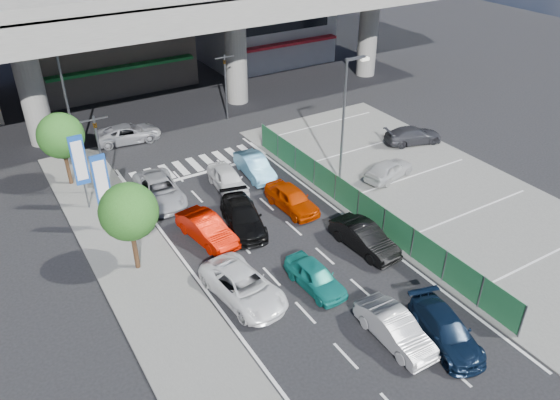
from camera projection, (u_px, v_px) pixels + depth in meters
ground at (299, 266)px, 27.52m from camera, size 120.00×120.00×0.00m
parking_lot at (430, 191)px, 33.86m from camera, size 12.00×28.00×0.06m
sidewalk_left at (138, 268)px, 27.30m from camera, size 4.00×30.00×0.12m
fence_run at (370, 213)px, 30.14m from camera, size 0.16×22.00×1.80m
expressway at (134, 6)px, 39.06m from camera, size 64.00×14.00×10.75m
traffic_light_left at (97, 137)px, 31.49m from camera, size 1.60×1.24×5.20m
traffic_light_right at (225, 71)px, 41.81m from camera, size 1.60×1.24×5.20m
street_lamp_right at (346, 111)px, 32.62m from camera, size 1.65×0.22×8.00m
street_lamp_left at (68, 92)px, 35.39m from camera, size 1.65×0.22×8.00m
signboard_near at (102, 183)px, 28.57m from camera, size 0.80×0.14×4.70m
signboard_far at (80, 163)px, 30.59m from camera, size 0.80×0.14×4.70m
tree_near at (129, 212)px, 25.58m from camera, size 2.80×2.80×4.80m
tree_far at (61, 136)px, 32.89m from camera, size 2.80×2.80×4.80m
hatch_white_back_mid at (395, 329)px, 22.85m from camera, size 1.45×4.02×1.32m
minivan_navy_back at (446, 330)px, 22.82m from camera, size 2.74×4.56×1.24m
sedan_white_mid_left at (243, 286)px, 25.15m from camera, size 2.83×5.13×1.36m
taxi_teal_mid at (315, 276)px, 25.84m from camera, size 1.63×3.73×1.25m
hatch_black_mid_right at (365, 238)px, 28.43m from camera, size 1.75×4.28×1.38m
taxi_orange_left at (207, 229)px, 29.13m from camera, size 2.12×4.37×1.38m
sedan_black_mid at (243, 217)px, 30.18m from camera, size 2.97×5.00×1.36m
taxi_orange_right at (292, 199)px, 31.83m from camera, size 1.82×4.12×1.38m
wagon_silver_front_left at (160, 190)px, 32.68m from camera, size 2.65×5.12×1.38m
sedan_white_front_mid at (227, 179)px, 33.84m from camera, size 2.02×4.19×1.38m
kei_truck_front_right at (255, 166)px, 35.35m from camera, size 1.78×4.19×1.34m
crossing_wagon_silver at (128, 133)px, 39.85m from camera, size 4.90×2.75×1.29m
parked_sedan_white at (389, 169)px, 34.94m from camera, size 3.99×2.32×1.27m
parked_sedan_dgrey at (413, 135)px, 39.52m from camera, size 4.51×2.79×1.22m
traffic_cone at (321, 181)px, 34.27m from camera, size 0.41×0.41×0.65m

